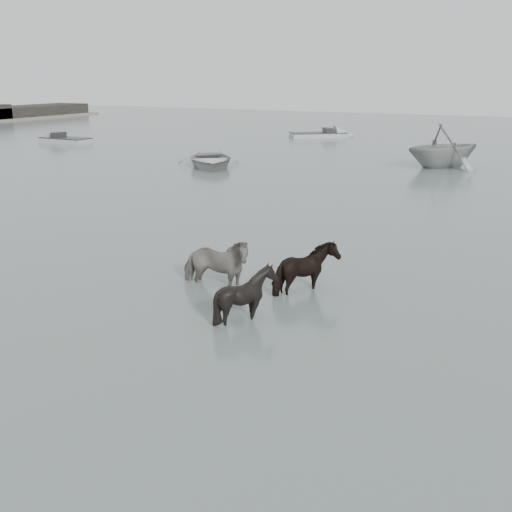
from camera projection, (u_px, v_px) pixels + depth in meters
name	position (u px, v px, depth m)	size (l,w,h in m)	color
ground	(193.00, 317.00, 13.52)	(140.00, 140.00, 0.00)	#536360
pony_pinto	(215.00, 255.00, 15.33)	(0.83, 1.83, 1.55)	black
pony_dark	(307.00, 264.00, 14.86)	(1.39, 1.19, 1.40)	black
pony_black	(246.00, 288.00, 13.23)	(1.09, 1.23, 1.35)	black
rowboat_lead	(210.00, 158.00, 34.83)	(3.42, 4.80, 0.99)	#AFAEAA
rowboat_trail	(444.00, 144.00, 34.58)	(4.03, 4.66, 2.46)	#979A97
skiff_outer	(65.00, 138.00, 46.76)	(5.44, 1.60, 0.75)	#A6A6A2
skiff_far	(318.00, 133.00, 50.67)	(6.07, 1.60, 0.75)	#A9ABA9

